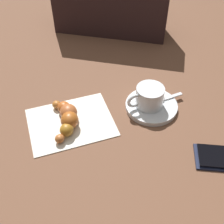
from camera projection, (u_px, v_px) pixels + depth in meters
name	position (u px, v px, depth m)	size (l,w,h in m)	color
ground_plane	(121.00, 118.00, 0.69)	(1.80, 1.80, 0.00)	brown
saucer	(151.00, 106.00, 0.72)	(0.13, 0.13, 0.01)	silver
espresso_cup	(149.00, 97.00, 0.69)	(0.09, 0.07, 0.05)	silver
teaspoon	(153.00, 102.00, 0.71)	(0.12, 0.03, 0.01)	silver
sugar_packet	(151.00, 95.00, 0.73)	(0.07, 0.02, 0.01)	white
napkin	(71.00, 122.00, 0.68)	(0.20, 0.15, 0.00)	silver
croissant	(67.00, 117.00, 0.67)	(0.07, 0.14, 0.04)	#AC602D
laptop_bag	(111.00, 1.00, 0.91)	(0.36, 0.10, 0.21)	#2D1D1E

